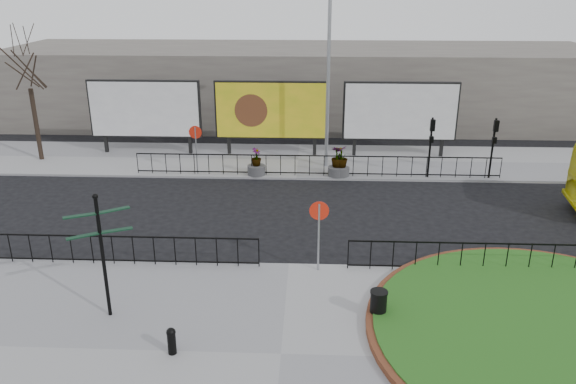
# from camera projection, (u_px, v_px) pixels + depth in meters

# --- Properties ---
(ground) EXTENTS (90.00, 90.00, 0.00)m
(ground) POSITION_uv_depth(u_px,v_px,m) (289.00, 267.00, 19.36)
(ground) COLOR black
(ground) RESTS_ON ground
(pavement_near) EXTENTS (30.00, 10.00, 0.12)m
(pavement_near) POSITION_uv_depth(u_px,v_px,m) (281.00, 356.00, 14.67)
(pavement_near) COLOR gray
(pavement_near) RESTS_ON ground
(pavement_far) EXTENTS (44.00, 6.00, 0.12)m
(pavement_far) POSITION_uv_depth(u_px,v_px,m) (298.00, 161.00, 30.56)
(pavement_far) COLOR gray
(pavement_far) RESTS_ON ground
(brick_edge) EXTENTS (10.40, 10.40, 0.18)m
(brick_edge) POSITION_uv_depth(u_px,v_px,m) (558.00, 335.00, 15.25)
(brick_edge) COLOR brown
(brick_edge) RESTS_ON pavement_near
(grass_lawn) EXTENTS (10.00, 10.00, 0.22)m
(grass_lawn) POSITION_uv_depth(u_px,v_px,m) (558.00, 335.00, 15.24)
(grass_lawn) COLOR #144713
(grass_lawn) RESTS_ON pavement_near
(railing_near_left) EXTENTS (10.00, 0.10, 1.10)m
(railing_near_left) POSITION_uv_depth(u_px,v_px,m) (113.00, 250.00, 19.09)
(railing_near_left) COLOR black
(railing_near_left) RESTS_ON pavement_near
(railing_near_right) EXTENTS (9.00, 0.10, 1.10)m
(railing_near_right) POSITION_uv_depth(u_px,v_px,m) (484.00, 257.00, 18.59)
(railing_near_right) COLOR black
(railing_near_right) RESTS_ON pavement_near
(railing_far) EXTENTS (18.00, 0.10, 1.10)m
(railing_far) POSITION_uv_depth(u_px,v_px,m) (317.00, 165.00, 27.78)
(railing_far) COLOR black
(railing_far) RESTS_ON pavement_far
(speed_sign_far) EXTENTS (0.64, 0.07, 2.47)m
(speed_sign_far) POSITION_uv_depth(u_px,v_px,m) (196.00, 139.00, 27.68)
(speed_sign_far) COLOR gray
(speed_sign_far) RESTS_ON pavement_far
(speed_sign_near) EXTENTS (0.64, 0.07, 2.47)m
(speed_sign_near) POSITION_uv_depth(u_px,v_px,m) (319.00, 221.00, 18.28)
(speed_sign_near) COLOR gray
(speed_sign_near) RESTS_ON pavement_near
(billboard_left) EXTENTS (6.20, 0.31, 4.10)m
(billboard_left) POSITION_uv_depth(u_px,v_px,m) (145.00, 109.00, 30.91)
(billboard_left) COLOR black
(billboard_left) RESTS_ON pavement_far
(billboard_mid) EXTENTS (6.20, 0.31, 4.10)m
(billboard_mid) POSITION_uv_depth(u_px,v_px,m) (271.00, 111.00, 30.63)
(billboard_mid) COLOR black
(billboard_mid) RESTS_ON pavement_far
(billboard_right) EXTENTS (6.20, 0.31, 4.10)m
(billboard_right) POSITION_uv_depth(u_px,v_px,m) (400.00, 112.00, 30.35)
(billboard_right) COLOR black
(billboard_right) RESTS_ON pavement_far
(lamp_post) EXTENTS (0.74, 0.18, 9.23)m
(lamp_post) POSITION_uv_depth(u_px,v_px,m) (328.00, 76.00, 27.88)
(lamp_post) COLOR gray
(lamp_post) RESTS_ON pavement_far
(signal_pole_a) EXTENTS (0.22, 0.26, 3.00)m
(signal_pole_a) POSITION_uv_depth(u_px,v_px,m) (431.00, 139.00, 27.09)
(signal_pole_a) COLOR black
(signal_pole_a) RESTS_ON pavement_far
(signal_pole_b) EXTENTS (0.22, 0.26, 3.00)m
(signal_pole_b) POSITION_uv_depth(u_px,v_px,m) (494.00, 139.00, 26.97)
(signal_pole_b) COLOR black
(signal_pole_b) RESTS_ON pavement_far
(tree_left) EXTENTS (2.00, 2.00, 7.00)m
(tree_left) POSITION_uv_depth(u_px,v_px,m) (32.00, 95.00, 29.40)
(tree_left) COLOR #2D2119
(tree_left) RESTS_ON pavement_far
(building_backdrop) EXTENTS (40.00, 10.00, 5.00)m
(building_backdrop) POSITION_uv_depth(u_px,v_px,m) (302.00, 84.00, 39.04)
(building_backdrop) COLOR slate
(building_backdrop) RESTS_ON ground
(fingerpost_sign) EXTENTS (1.67, 1.07, 3.78)m
(fingerpost_sign) POSITION_uv_depth(u_px,v_px,m) (101.00, 244.00, 15.57)
(fingerpost_sign) COLOR black
(fingerpost_sign) RESTS_ON pavement_near
(bollard) EXTENTS (0.25, 0.25, 0.76)m
(bollard) POSITION_uv_depth(u_px,v_px,m) (172.00, 340.00, 14.53)
(bollard) COLOR black
(bollard) RESTS_ON pavement_near
(litter_bin) EXTENTS (0.51, 0.51, 0.85)m
(litter_bin) POSITION_uv_depth(u_px,v_px,m) (378.00, 304.00, 16.10)
(litter_bin) COLOR black
(litter_bin) RESTS_ON pavement_near
(planter_a) EXTENTS (0.90, 0.90, 1.37)m
(planter_a) POSITION_uv_depth(u_px,v_px,m) (256.00, 165.00, 28.02)
(planter_a) COLOR #4C4C4F
(planter_a) RESTS_ON pavement_far
(planter_b) EXTENTS (0.88, 0.88, 1.51)m
(planter_b) POSITION_uv_depth(u_px,v_px,m) (337.00, 164.00, 27.81)
(planter_b) COLOR #4C4C4F
(planter_b) RESTS_ON pavement_far
(planter_c) EXTENTS (0.86, 0.86, 1.54)m
(planter_c) POSITION_uv_depth(u_px,v_px,m) (341.00, 163.00, 27.78)
(planter_c) COLOR #4C4C4F
(planter_c) RESTS_ON pavement_far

